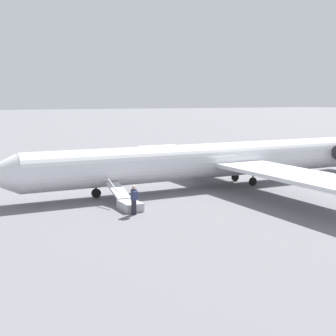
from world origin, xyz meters
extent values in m
plane|color=slate|center=(0.00, 0.00, 0.00)|extent=(600.00, 600.00, 0.00)
cylinder|color=silver|center=(0.00, 0.00, 2.04)|extent=(29.05, 2.65, 2.63)
cube|color=silver|center=(-1.46, 7.41, 1.84)|extent=(4.22, 12.20, 0.26)
cube|color=silver|center=(-1.45, -7.42, 1.84)|extent=(4.22, 12.20, 0.26)
cylinder|color=#2D2D33|center=(-12.63, -1.86, 2.23)|extent=(3.15, 1.19, 1.18)
cylinder|color=black|center=(9.44, 0.01, 0.33)|extent=(0.65, 0.16, 0.65)
cylinder|color=#2D2D33|center=(9.44, 0.01, 0.75)|extent=(0.12, 0.12, 0.20)
cylinder|color=black|center=(-2.91, 1.18, 0.33)|extent=(0.65, 0.16, 0.65)
cylinder|color=#2D2D33|center=(-2.91, 1.18, 0.75)|extent=(0.12, 0.12, 0.20)
cylinder|color=black|center=(-2.90, -1.19, 0.33)|extent=(0.65, 0.16, 0.65)
cylinder|color=#2D2D33|center=(-2.90, -1.19, 0.75)|extent=(0.12, 0.12, 0.20)
cube|color=#B2B2B7|center=(8.71, 4.27, 0.25)|extent=(1.10, 1.80, 0.50)
cube|color=#B2B2B7|center=(8.71, 2.27, 0.84)|extent=(0.90, 2.24, 0.80)
cube|color=#B2B2B7|center=(9.16, 2.27, 1.34)|extent=(0.06, 2.22, 0.74)
cube|color=#23232D|center=(8.97, 5.47, 0.42)|extent=(0.20, 0.28, 0.85)
cylinder|color=#33384C|center=(8.97, 5.47, 1.18)|extent=(0.36, 0.36, 0.65)
sphere|color=beige|center=(8.97, 5.47, 1.62)|extent=(0.24, 0.24, 0.24)
cube|color=navy|center=(8.97, 5.74, 1.21)|extent=(0.28, 0.18, 0.44)
camera|label=1|loc=(19.35, 30.08, 6.63)|focal=50.00mm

